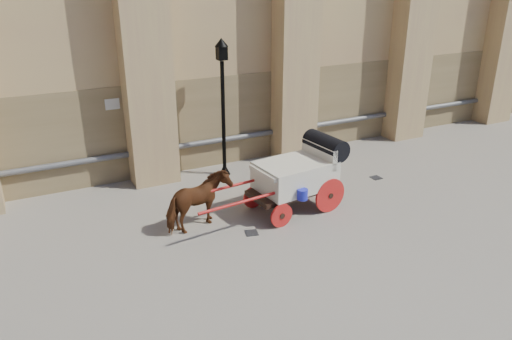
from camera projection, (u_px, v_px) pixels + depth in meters
ground at (230, 222)px, 13.16m from camera, size 90.00×90.00×0.00m
horse at (198, 202)px, 12.60m from camera, size 1.90×1.31×1.47m
carriage at (300, 172)px, 13.59m from camera, size 4.61×1.75×1.97m
street_lamp at (223, 105)px, 15.35m from camera, size 0.40×0.40×4.32m
drain_grate_near at (252, 233)px, 12.63m from camera, size 0.39×0.39×0.01m
drain_grate_far at (376, 178)px, 15.92m from camera, size 0.33×0.33×0.01m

